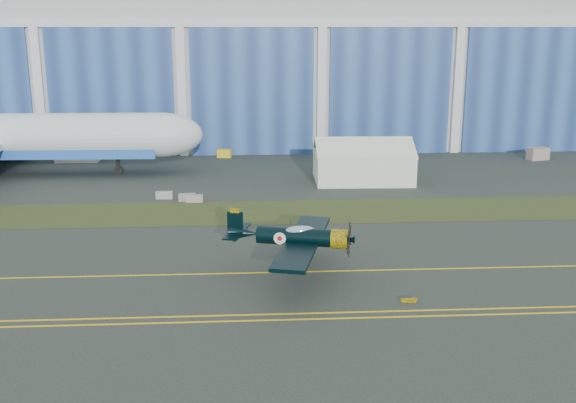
{
  "coord_description": "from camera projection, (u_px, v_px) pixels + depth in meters",
  "views": [
    {
      "loc": [
        10.08,
        -58.2,
        19.99
      ],
      "look_at": [
        13.81,
        2.63,
        4.17
      ],
      "focal_mm": 42.0,
      "sensor_mm": 36.0,
      "label": 1
    }
  ],
  "objects": [
    {
      "name": "edge_line_near",
      "position": [
        104.0,
        324.0,
        46.64
      ],
      "size": [
        80.0,
        0.2,
        0.02
      ],
      "primitive_type": "cube",
      "color": "yellow",
      "rests_on": "ground"
    },
    {
      "name": "tug",
      "position": [
        224.0,
        153.0,
        106.47
      ],
      "size": [
        2.4,
        1.8,
        1.25
      ],
      "primitive_type": "cube",
      "rotation": [
        0.0,
        0.0,
        -0.24
      ],
      "color": "yellow",
      "rests_on": "ground"
    },
    {
      "name": "ground",
      "position": [
        137.0,
        256.0,
        60.65
      ],
      "size": [
        260.0,
        260.0,
        0.0
      ],
      "primitive_type": "plane",
      "color": "#313933",
      "rests_on": "ground"
    },
    {
      "name": "tent",
      "position": [
        363.0,
        159.0,
        89.64
      ],
      "size": [
        13.12,
        9.78,
        5.97
      ],
      "rotation": [
        0.0,
        0.0,
        -0.03
      ],
      "color": "white",
      "rests_on": "ground"
    },
    {
      "name": "barrier_a",
      "position": [
        164.0,
        195.0,
        80.7
      ],
      "size": [
        2.03,
        0.7,
        0.9
      ],
      "primitive_type": "cube",
      "rotation": [
        0.0,
        0.0,
        -0.05
      ],
      "color": "#90A09A",
      "rests_on": "ground"
    },
    {
      "name": "warbird",
      "position": [
        295.0,
        237.0,
        54.43
      ],
      "size": [
        14.77,
        16.53,
        4.19
      ],
      "rotation": [
        0.0,
        0.0,
        -0.25
      ],
      "color": "black",
      "rests_on": "ground"
    },
    {
      "name": "barrier_b",
      "position": [
        187.0,
        197.0,
        79.7
      ],
      "size": [
        2.04,
        0.74,
        0.9
      ],
      "primitive_type": "cube",
      "rotation": [
        0.0,
        0.0,
        0.07
      ],
      "color": "gray",
      "rests_on": "ground"
    },
    {
      "name": "shipping_container",
      "position": [
        77.0,
        153.0,
        102.79
      ],
      "size": [
        6.53,
        2.75,
        2.8
      ],
      "primitive_type": "cube",
      "rotation": [
        0.0,
        0.0,
        0.03
      ],
      "color": "silver",
      "rests_on": "ground"
    },
    {
      "name": "edge_line_far",
      "position": [
        107.0,
        318.0,
        47.61
      ],
      "size": [
        80.0,
        0.2,
        0.02
      ],
      "primitive_type": "cube",
      "color": "yellow",
      "rests_on": "ground"
    },
    {
      "name": "barrier_c",
      "position": [
        194.0,
        198.0,
        79.13
      ],
      "size": [
        2.02,
        0.67,
        0.9
      ],
      "primitive_type": "cube",
      "rotation": [
        0.0,
        0.0,
        -0.03
      ],
      "color": "gray",
      "rests_on": "ground"
    },
    {
      "name": "grass_median",
      "position": [
        157.0,
        214.0,
        74.17
      ],
      "size": [
        260.0,
        10.0,
        0.02
      ],
      "primitive_type": "cube",
      "color": "#475128",
      "rests_on": "ground"
    },
    {
      "name": "gse_box",
      "position": [
        538.0,
        154.0,
        104.39
      ],
      "size": [
        3.47,
        2.41,
        1.89
      ],
      "primitive_type": "cube",
      "rotation": [
        0.0,
        0.0,
        0.25
      ],
      "color": "gray",
      "rests_on": "ground"
    },
    {
      "name": "hangar",
      "position": [
        192.0,
        55.0,
        126.25
      ],
      "size": [
        220.0,
        45.7,
        30.0
      ],
      "color": "silver",
      "rests_on": "ground"
    },
    {
      "name": "taxiway_centreline",
      "position": [
        128.0,
        276.0,
        55.82
      ],
      "size": [
        200.0,
        0.2,
        0.02
      ],
      "primitive_type": "cube",
      "color": "yellow",
      "rests_on": "ground"
    },
    {
      "name": "guard_board_right",
      "position": [
        409.0,
        300.0,
        50.32
      ],
      "size": [
        1.2,
        0.15,
        0.35
      ],
      "primitive_type": "cube",
      "color": "yellow",
      "rests_on": "ground"
    }
  ]
}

